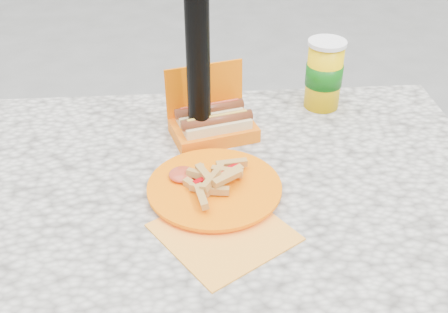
{
  "coord_description": "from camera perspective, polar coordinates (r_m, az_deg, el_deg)",
  "views": [
    {
      "loc": [
        -0.03,
        -0.91,
        1.42
      ],
      "look_at": [
        0.04,
        0.02,
        0.8
      ],
      "focal_mm": 45.0,
      "sensor_mm": 36.0,
      "label": 1
    }
  ],
  "objects": [
    {
      "name": "fries_plate",
      "position": [
        1.09,
        -1.01,
        -3.42
      ],
      "size": [
        0.29,
        0.4,
        0.05
      ],
      "rotation": [
        0.0,
        0.0,
        0.37
      ],
      "color": "#FF9E2E",
      "rests_on": "picnic_table"
    },
    {
      "name": "picnic_table",
      "position": [
        1.2,
        -1.97,
        -6.94
      ],
      "size": [
        1.2,
        0.8,
        0.75
      ],
      "color": "beige",
      "rests_on": "ground"
    },
    {
      "name": "soda_cup",
      "position": [
        1.39,
        10.13,
        8.23
      ],
      "size": [
        0.09,
        0.09,
        0.17
      ],
      "rotation": [
        0.0,
        0.0,
        -0.28
      ],
      "color": "#FFC504",
      "rests_on": "picnic_table"
    },
    {
      "name": "hotdog_box",
      "position": [
        1.27,
        -1.15,
        3.47
      ],
      "size": [
        0.21,
        0.17,
        0.15
      ],
      "rotation": [
        0.0,
        0.0,
        0.26
      ],
      "color": "#FF6E00",
      "rests_on": "picnic_table"
    }
  ]
}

